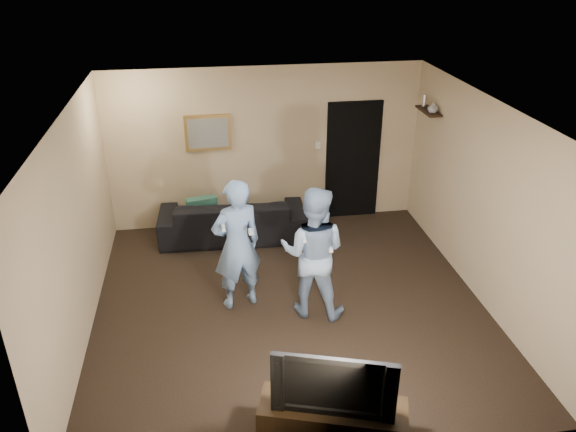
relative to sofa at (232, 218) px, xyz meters
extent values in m
plane|color=black|center=(0.61, -1.99, -0.33)|extent=(5.00, 5.00, 0.00)
cube|color=silver|center=(0.61, -1.99, 2.27)|extent=(5.00, 5.00, 0.04)
cube|color=tan|center=(0.61, 0.51, 0.97)|extent=(5.00, 0.04, 2.60)
cube|color=tan|center=(0.61, -4.49, 0.97)|extent=(5.00, 0.04, 2.60)
cube|color=tan|center=(-1.89, -1.99, 0.97)|extent=(0.04, 5.00, 2.60)
cube|color=tan|center=(3.11, -1.99, 0.97)|extent=(0.04, 5.00, 2.60)
imported|color=black|center=(0.00, 0.00, 0.00)|extent=(2.33, 1.00, 0.67)
cube|color=#194D3F|center=(-0.46, 0.00, 0.15)|extent=(0.49, 0.24, 0.47)
cube|color=olive|center=(-0.29, 0.48, 1.27)|extent=(0.72, 0.05, 0.57)
cube|color=slate|center=(-0.29, 0.46, 1.27)|extent=(0.62, 0.01, 0.47)
cube|color=black|center=(2.06, 0.48, 0.67)|extent=(0.90, 0.06, 2.00)
cube|color=silver|center=(1.46, 0.48, 0.97)|extent=(0.08, 0.02, 0.12)
cube|color=black|center=(3.00, -0.19, 1.66)|extent=(0.20, 0.60, 0.03)
imported|color=#A1A1A5|center=(3.00, -0.33, 1.75)|extent=(0.18, 0.18, 0.16)
cylinder|color=silver|center=(3.00, 0.01, 1.76)|extent=(0.06, 0.06, 0.18)
cube|color=black|center=(0.64, -4.29, -0.08)|extent=(1.43, 0.83, 0.49)
imported|color=black|center=(0.64, -4.29, 0.48)|extent=(1.10, 0.47, 0.64)
imported|color=#779DCE|center=(-0.04, -1.86, 0.55)|extent=(0.74, 0.59, 1.76)
cube|color=white|center=(-0.20, -2.08, 0.91)|extent=(0.04, 0.14, 0.04)
cube|color=white|center=(0.12, -2.08, 0.84)|extent=(0.05, 0.09, 0.05)
imported|color=#8EABCE|center=(0.87, -2.16, 0.53)|extent=(1.02, 0.91, 1.72)
cube|color=white|center=(0.71, -2.38, 0.86)|extent=(0.04, 0.14, 0.04)
cube|color=white|center=(1.03, -2.38, 0.68)|extent=(0.05, 0.09, 0.05)
camera|label=1|loc=(-0.36, -7.99, 3.99)|focal=35.00mm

